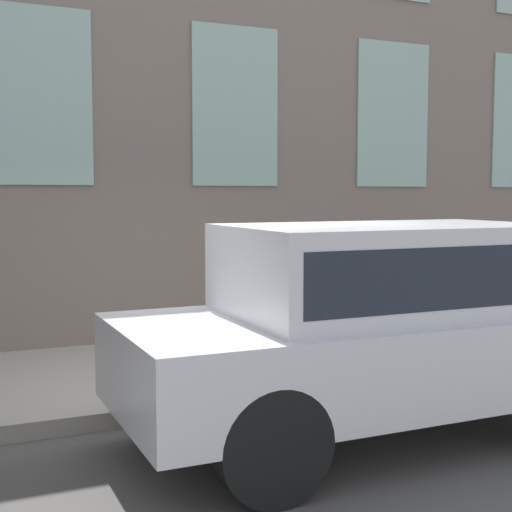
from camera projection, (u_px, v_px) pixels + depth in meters
The scene contains 6 objects.
ground_plane at pixel (229, 414), 6.81m from camera, with size 80.00×80.00×0.00m, color #514F4C.
sidewalk at pixel (181, 371), 8.15m from camera, with size 2.96×60.00×0.16m.
building_facade at pixel (140, 65), 9.31m from camera, with size 0.33×40.00×7.54m.
fire_hydrant at pixel (243, 344), 7.25m from camera, with size 0.30×0.42×0.81m.
person at pixel (269, 301), 7.62m from camera, with size 0.32×0.21×1.32m.
parked_truck_silver_near at pixel (384, 316), 6.04m from camera, with size 1.85×4.42×1.85m.
Camera 1 is at (-6.18, 2.48, 2.10)m, focal length 50.00 mm.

